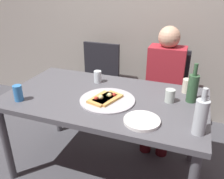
% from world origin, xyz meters
% --- Properties ---
extents(ground_plane, '(8.00, 8.00, 0.00)m').
position_xyz_m(ground_plane, '(0.00, 0.00, 0.00)').
color(ground_plane, '#424247').
extents(back_wall, '(6.00, 0.10, 2.60)m').
position_xyz_m(back_wall, '(0.00, 1.22, 1.30)').
color(back_wall, gray).
rests_on(back_wall, ground_plane).
extents(dining_table, '(1.55, 0.87, 0.73)m').
position_xyz_m(dining_table, '(0.00, 0.00, 0.65)').
color(dining_table, '#4C4C51').
rests_on(dining_table, ground_plane).
extents(pizza_tray, '(0.42, 0.42, 0.01)m').
position_xyz_m(pizza_tray, '(0.05, -0.06, 0.74)').
color(pizza_tray, '#ADADB2').
rests_on(pizza_tray, dining_table).
extents(pizza_slice_last, '(0.19, 0.25, 0.05)m').
position_xyz_m(pizza_slice_last, '(0.05, -0.06, 0.76)').
color(pizza_slice_last, tan).
rests_on(pizza_slice_last, pizza_tray).
extents(pizza_slice_extra, '(0.18, 0.25, 0.05)m').
position_xyz_m(pizza_slice_extra, '(0.01, -0.08, 0.76)').
color(pizza_slice_extra, tan).
rests_on(pizza_slice_extra, pizza_tray).
extents(wine_bottle, '(0.08, 0.08, 0.30)m').
position_xyz_m(wine_bottle, '(0.64, 0.15, 0.84)').
color(wine_bottle, '#2D5133').
rests_on(wine_bottle, dining_table).
extents(beer_bottle, '(0.08, 0.08, 0.29)m').
position_xyz_m(beer_bottle, '(0.70, -0.26, 0.85)').
color(beer_bottle, '#B2BCC1').
rests_on(beer_bottle, dining_table).
extents(tumbler_near, '(0.08, 0.08, 0.11)m').
position_xyz_m(tumbler_near, '(0.59, 0.30, 0.79)').
color(tumbler_near, beige).
rests_on(tumbler_near, dining_table).
extents(tumbler_far, '(0.07, 0.07, 0.10)m').
position_xyz_m(tumbler_far, '(0.49, 0.08, 0.78)').
color(tumbler_far, '#B7C6BC').
rests_on(tumbler_far, dining_table).
extents(wine_glass, '(0.07, 0.07, 0.11)m').
position_xyz_m(wine_glass, '(-0.16, 0.24, 0.78)').
color(wine_glass, silver).
rests_on(wine_glass, dining_table).
extents(soda_can, '(0.07, 0.07, 0.12)m').
position_xyz_m(soda_can, '(-0.58, -0.29, 0.79)').
color(soda_can, '#337AC1').
rests_on(soda_can, dining_table).
extents(plate_stack, '(0.23, 0.23, 0.02)m').
position_xyz_m(plate_stack, '(0.36, -0.26, 0.74)').
color(plate_stack, white).
rests_on(plate_stack, dining_table).
extents(chair_left, '(0.44, 0.44, 0.90)m').
position_xyz_m(chair_left, '(-0.42, 0.83, 0.51)').
color(chair_left, black).
rests_on(chair_left, ground_plane).
extents(chair_right, '(0.44, 0.44, 0.90)m').
position_xyz_m(chair_right, '(0.36, 0.83, 0.51)').
color(chair_right, black).
rests_on(chair_right, ground_plane).
extents(guest_in_sweater, '(0.36, 0.56, 1.17)m').
position_xyz_m(guest_in_sweater, '(0.36, 0.68, 0.64)').
color(guest_in_sweater, maroon).
rests_on(guest_in_sweater, ground_plane).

